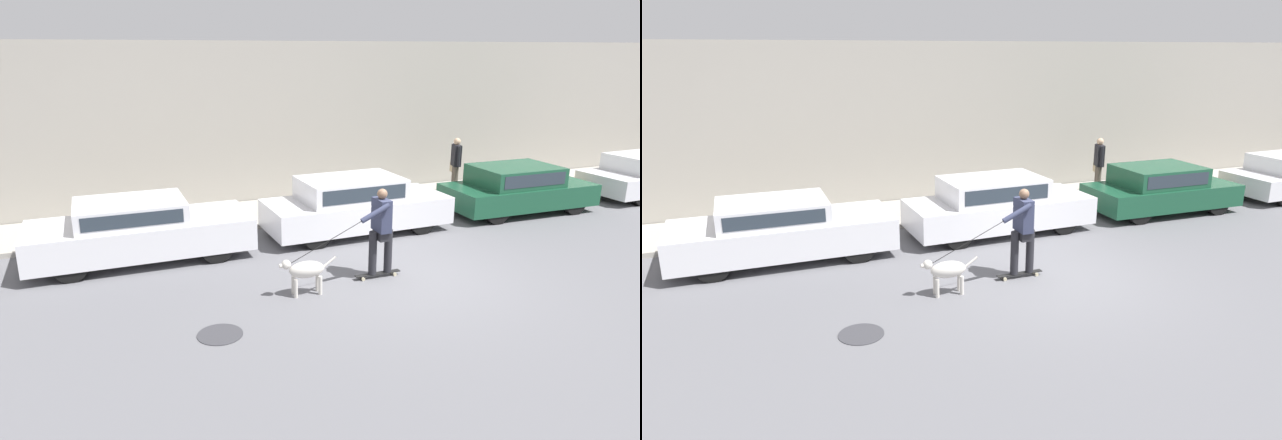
# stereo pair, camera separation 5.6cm
# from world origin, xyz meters

# --- Properties ---
(ground_plane) EXTENTS (36.00, 36.00, 0.00)m
(ground_plane) POSITION_xyz_m (0.00, 0.00, 0.00)
(ground_plane) COLOR slate
(back_wall) EXTENTS (32.00, 0.30, 4.45)m
(back_wall) POSITION_xyz_m (0.00, 6.56, 2.23)
(back_wall) COLOR #9E998E
(back_wall) RESTS_ON ground_plane
(sidewalk_curb) EXTENTS (30.00, 2.33, 0.12)m
(sidewalk_curb) POSITION_xyz_m (0.00, 5.22, 0.06)
(sidewalk_curb) COLOR #A39E93
(sidewalk_curb) RESTS_ON ground_plane
(parked_car_0) EXTENTS (4.49, 1.79, 1.28)m
(parked_car_0) POSITION_xyz_m (-4.66, 2.97, 0.63)
(parked_car_0) COLOR black
(parked_car_0) RESTS_ON ground_plane
(parked_car_1) EXTENTS (4.42, 1.77, 1.35)m
(parked_car_1) POSITION_xyz_m (0.29, 2.97, 0.66)
(parked_car_1) COLOR black
(parked_car_1) RESTS_ON ground_plane
(parked_car_2) EXTENTS (4.05, 1.86, 1.27)m
(parked_car_2) POSITION_xyz_m (5.11, 2.97, 0.63)
(parked_car_2) COLOR black
(parked_car_2) RESTS_ON ground_plane
(dog) EXTENTS (1.06, 0.35, 0.70)m
(dog) POSITION_xyz_m (-2.10, -0.01, 0.46)
(dog) COLOR beige
(dog) RESTS_ON ground_plane
(skateboarder) EXTENTS (2.40, 0.64, 1.76)m
(skateboarder) POSITION_xyz_m (-0.49, 0.22, 1.00)
(skateboarder) COLOR beige
(skateboarder) RESTS_ON ground_plane
(pedestrian_with_bag) EXTENTS (0.33, 0.67, 1.66)m
(pedestrian_with_bag) POSITION_xyz_m (4.44, 4.89, 1.04)
(pedestrian_with_bag) COLOR brown
(pedestrian_with_bag) RESTS_ON sidewalk_curb
(manhole_cover) EXTENTS (0.71, 0.71, 0.01)m
(manhole_cover) POSITION_xyz_m (-3.86, -0.94, 0.01)
(manhole_cover) COLOR #38383D
(manhole_cover) RESTS_ON ground_plane
(fire_hydrant) EXTENTS (0.18, 0.18, 0.79)m
(fire_hydrant) POSITION_xyz_m (7.54, 3.81, 0.42)
(fire_hydrant) COLOR gold
(fire_hydrant) RESTS_ON ground_plane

